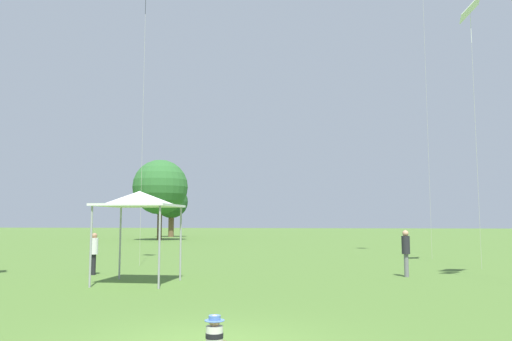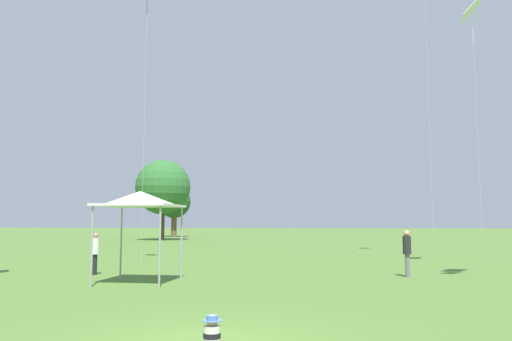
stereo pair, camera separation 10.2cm
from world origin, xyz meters
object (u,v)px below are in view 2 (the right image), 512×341
object	(u,v)px
person_standing_1	(407,249)
distant_tree_0	(163,187)
distant_tree_1	(174,202)
seated_toddler	(212,335)
kite_2	(472,14)
person_standing_0	(95,249)
canopy_tent	(140,200)

from	to	relation	value
person_standing_1	distant_tree_0	size ratio (longest dim) A/B	0.20
person_standing_1	distant_tree_1	bearing A→B (deg)	-137.50
seated_toddler	kite_2	size ratio (longest dim) A/B	0.05
person_standing_0	distant_tree_1	world-z (taller)	distant_tree_1
person_standing_1	distant_tree_1	size ratio (longest dim) A/B	0.25
distant_tree_1	person_standing_0	bearing A→B (deg)	-76.28
person_standing_0	distant_tree_0	distance (m)	37.92
seated_toddler	person_standing_1	world-z (taller)	person_standing_1
canopy_tent	person_standing_1	bearing A→B (deg)	19.42
kite_2	distant_tree_1	size ratio (longest dim) A/B	1.79
seated_toddler	kite_2	distance (m)	21.98
person_standing_1	distant_tree_0	bearing A→B (deg)	-132.77
person_standing_0	canopy_tent	bearing A→B (deg)	94.57
distant_tree_0	distant_tree_1	size ratio (longest dim) A/B	1.29
person_standing_0	kite_2	size ratio (longest dim) A/B	0.13
person_standing_0	canopy_tent	xyz separation A→B (m)	(2.86, -2.52, 1.94)
distant_tree_0	distant_tree_1	xyz separation A→B (m)	(-2.42, 12.26, -1.29)
canopy_tent	distant_tree_0	world-z (taller)	distant_tree_0
canopy_tent	kite_2	xyz separation A→B (m)	(13.80, 7.43, 9.26)
person_standing_0	distant_tree_0	bearing A→B (deg)	-119.49
canopy_tent	distant_tree_1	size ratio (longest dim) A/B	0.45
seated_toddler	distant_tree_1	bearing A→B (deg)	102.14
distant_tree_0	canopy_tent	bearing A→B (deg)	-72.44
person_standing_1	person_standing_0	bearing A→B (deg)	-70.48
kite_2	distant_tree_0	size ratio (longest dim) A/B	1.39
person_standing_1	kite_2	bearing A→B (deg)	150.03
canopy_tent	kite_2	world-z (taller)	kite_2
seated_toddler	distant_tree_1	size ratio (longest dim) A/B	0.08
person_standing_1	kite_2	xyz separation A→B (m)	(4.01, 3.98, 11.11)
person_standing_0	distant_tree_0	world-z (taller)	distant_tree_0
seated_toddler	person_standing_1	xyz separation A→B (m)	(5.11, 12.04, 0.86)
person_standing_0	kite_2	distance (m)	20.66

